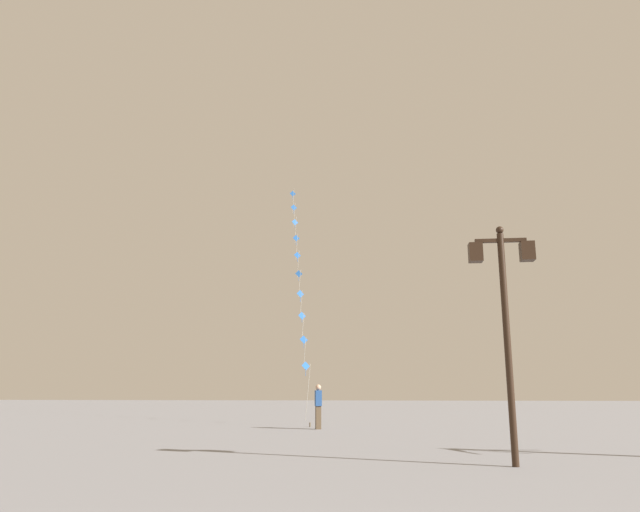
% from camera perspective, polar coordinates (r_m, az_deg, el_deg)
% --- Properties ---
extents(ground_plane, '(160.00, 160.00, 0.00)m').
position_cam_1_polar(ground_plane, '(22.86, 6.63, -16.26)').
color(ground_plane, gray).
extents(twin_lantern_lamp_post, '(1.34, 0.28, 4.86)m').
position_cam_1_polar(twin_lantern_lamp_post, '(13.03, 17.09, -3.66)').
color(twin_lantern_lamp_post, black).
rests_on(twin_lantern_lamp_post, ground_plane).
extents(kite_train, '(2.93, 11.55, 14.34)m').
position_cam_1_polar(kite_train, '(32.65, -2.01, -1.92)').
color(kite_train, brown).
rests_on(kite_train, ground_plane).
extents(kite_flyer, '(0.33, 0.63, 1.71)m').
position_cam_1_polar(kite_flyer, '(24.32, -0.17, -14.00)').
color(kite_flyer, brown).
rests_on(kite_flyer, ground_plane).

